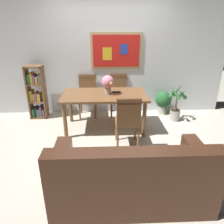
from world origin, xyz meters
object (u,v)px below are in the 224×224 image
at_px(dining_table, 105,98).
at_px(bookshelf, 37,94).
at_px(dining_chair_far_right, 118,91).
at_px(potted_ivy, 163,101).
at_px(tv_remote, 116,92).
at_px(dining_chair_far_left, 88,92).
at_px(potted_palm, 176,105).
at_px(dining_chair_near_right, 128,119).
at_px(leather_couch, 131,178).
at_px(flower_vase, 108,83).

bearing_deg(dining_table, bookshelf, 156.81).
bearing_deg(dining_chair_far_right, dining_table, -112.55).
xyz_separation_m(potted_ivy, tv_remote, (-1.13, -0.64, 0.44)).
bearing_deg(dining_chair_far_left, tv_remote, -46.42).
relative_size(dining_table, tv_remote, 10.01).
bearing_deg(bookshelf, potted_palm, -5.84).
bearing_deg(potted_ivy, dining_chair_far_left, -179.99).
height_order(dining_table, tv_remote, tv_remote).
bearing_deg(dining_chair_near_right, dining_chair_far_right, 91.91).
bearing_deg(potted_palm, leather_couch, -119.23).
height_order(dining_chair_near_right, potted_palm, dining_chair_near_right).
xyz_separation_m(dining_chair_far_right, tv_remote, (-0.09, -0.68, 0.20)).
distance_m(dining_chair_near_right, potted_palm, 1.57).
bearing_deg(leather_couch, flower_vase, 96.53).
relative_size(potted_ivy, potted_palm, 0.73).
height_order(dining_chair_far_right, potted_palm, dining_chair_far_right).
distance_m(potted_palm, tv_remote, 1.37).
height_order(dining_chair_far_left, tv_remote, dining_chair_far_left).
relative_size(dining_chair_near_right, potted_ivy, 1.52).
distance_m(dining_chair_far_right, tv_remote, 0.72).
relative_size(dining_chair_far_left, bookshelf, 0.79).
height_order(bookshelf, potted_palm, bookshelf).
bearing_deg(dining_chair_near_right, bookshelf, 143.60).
bearing_deg(dining_chair_far_left, potted_ivy, 0.01).
distance_m(leather_couch, potted_palm, 2.54).
bearing_deg(flower_vase, dining_chair_far_left, 120.97).
height_order(flower_vase, tv_remote, flower_vase).
distance_m(dining_table, dining_chair_far_left, 0.83).
relative_size(dining_chair_near_right, potted_palm, 1.10).
bearing_deg(dining_chair_near_right, dining_chair_far_left, 117.10).
bearing_deg(potted_palm, bookshelf, 174.16).
bearing_deg(potted_ivy, dining_chair_near_right, -124.11).
height_order(dining_table, potted_ivy, dining_table).
bearing_deg(leather_couch, dining_chair_far_left, 104.15).
relative_size(dining_chair_far_right, flower_vase, 2.56).
bearing_deg(potted_palm, dining_chair_far_left, 167.88).
relative_size(dining_chair_far_right, dining_chair_far_left, 1.00).
relative_size(leather_couch, potted_ivy, 3.00).
bearing_deg(leather_couch, tv_remote, 91.54).
xyz_separation_m(leather_couch, potted_palm, (1.24, 2.21, 0.03)).
height_order(dining_chair_far_right, dining_chair_near_right, same).
bearing_deg(dining_chair_far_left, dining_table, -62.84).
relative_size(dining_chair_far_left, potted_ivy, 1.52).
bearing_deg(potted_ivy, potted_palm, -68.16).
height_order(dining_table, dining_chair_near_right, dining_chair_near_right).
bearing_deg(leather_couch, dining_chair_near_right, 85.76).
bearing_deg(potted_ivy, tv_remote, -150.49).
relative_size(dining_chair_near_right, tv_remote, 5.72).
distance_m(dining_chair_near_right, potted_ivy, 1.78).
xyz_separation_m(dining_chair_far_right, potted_palm, (1.20, -0.45, -0.19)).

